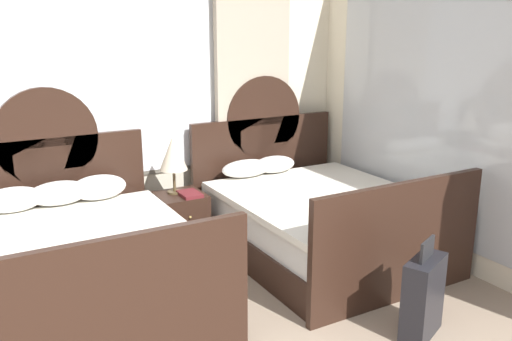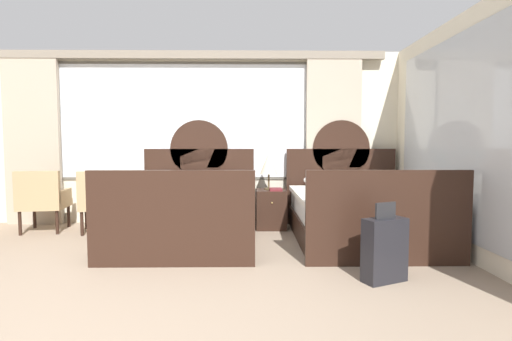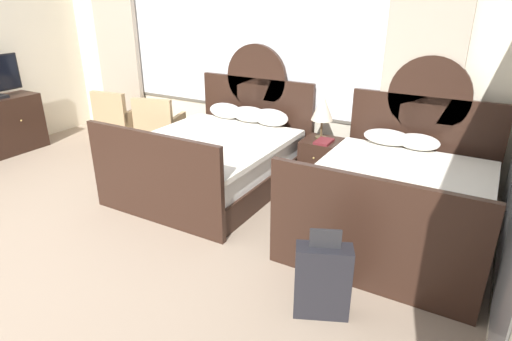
{
  "view_description": "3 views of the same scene",
  "coord_description": "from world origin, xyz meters",
  "px_view_note": "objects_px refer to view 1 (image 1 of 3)",
  "views": [
    {
      "loc": [
        -0.43,
        -1.4,
        2.13
      ],
      "look_at": [
        1.58,
        2.16,
        1.03
      ],
      "focal_mm": 37.69,
      "sensor_mm": 36.0,
      "label": 1
    },
    {
      "loc": [
        1.06,
        -2.41,
        1.25
      ],
      "look_at": [
        1.11,
        1.63,
        0.97
      ],
      "focal_mm": 26.8,
      "sensor_mm": 36.0,
      "label": 2
    },
    {
      "loc": [
        3.13,
        -1.5,
        2.26
      ],
      "look_at": [
        1.4,
        1.51,
        0.8
      ],
      "focal_mm": 30.09,
      "sensor_mm": 36.0,
      "label": 3
    }
  ],
  "objects_px": {
    "bed_near_window": "(79,266)",
    "suitcase_on_floor": "(423,297)",
    "nightstand_between_beds": "(181,222)",
    "table_lamp_on_nightstand": "(173,154)",
    "book_on_nightstand": "(190,194)",
    "bed_near_mirror": "(316,218)"
  },
  "relations": [
    {
      "from": "bed_near_window",
      "to": "suitcase_on_floor",
      "type": "bearing_deg",
      "value": -37.64
    },
    {
      "from": "bed_near_window",
      "to": "nightstand_between_beds",
      "type": "distance_m",
      "value": 1.3
    },
    {
      "from": "nightstand_between_beds",
      "to": "suitcase_on_floor",
      "type": "distance_m",
      "value": 2.42
    },
    {
      "from": "table_lamp_on_nightstand",
      "to": "book_on_nightstand",
      "type": "distance_m",
      "value": 0.41
    },
    {
      "from": "table_lamp_on_nightstand",
      "to": "book_on_nightstand",
      "type": "bearing_deg",
      "value": -56.31
    },
    {
      "from": "nightstand_between_beds",
      "to": "table_lamp_on_nightstand",
      "type": "xyz_separation_m",
      "value": [
        -0.03,
        0.06,
        0.68
      ]
    },
    {
      "from": "book_on_nightstand",
      "to": "suitcase_on_floor",
      "type": "xyz_separation_m",
      "value": [
        0.85,
        -2.15,
        -0.3
      ]
    },
    {
      "from": "table_lamp_on_nightstand",
      "to": "bed_near_mirror",
      "type": "bearing_deg",
      "value": -33.3
    },
    {
      "from": "nightstand_between_beds",
      "to": "suitcase_on_floor",
      "type": "height_order",
      "value": "suitcase_on_floor"
    },
    {
      "from": "bed_near_window",
      "to": "suitcase_on_floor",
      "type": "xyz_separation_m",
      "value": [
        2.02,
        -1.56,
        -0.07
      ]
    },
    {
      "from": "nightstand_between_beds",
      "to": "suitcase_on_floor",
      "type": "bearing_deg",
      "value": -67.72
    },
    {
      "from": "bed_near_window",
      "to": "table_lamp_on_nightstand",
      "type": "distance_m",
      "value": 1.43
    },
    {
      "from": "bed_near_mirror",
      "to": "book_on_nightstand",
      "type": "relative_size",
      "value": 8.34
    },
    {
      "from": "book_on_nightstand",
      "to": "suitcase_on_floor",
      "type": "distance_m",
      "value": 2.33
    },
    {
      "from": "book_on_nightstand",
      "to": "bed_near_window",
      "type": "bearing_deg",
      "value": -153.22
    },
    {
      "from": "nightstand_between_beds",
      "to": "table_lamp_on_nightstand",
      "type": "bearing_deg",
      "value": 121.47
    },
    {
      "from": "table_lamp_on_nightstand",
      "to": "book_on_nightstand",
      "type": "xyz_separation_m",
      "value": [
        0.1,
        -0.14,
        -0.37
      ]
    },
    {
      "from": "bed_near_mirror",
      "to": "nightstand_between_beds",
      "type": "xyz_separation_m",
      "value": [
        -1.1,
        0.69,
        -0.07
      ]
    },
    {
      "from": "bed_near_window",
      "to": "nightstand_between_beds",
      "type": "relative_size",
      "value": 3.75
    },
    {
      "from": "table_lamp_on_nightstand",
      "to": "suitcase_on_floor",
      "type": "height_order",
      "value": "table_lamp_on_nightstand"
    },
    {
      "from": "bed_near_window",
      "to": "bed_near_mirror",
      "type": "distance_m",
      "value": 2.21
    },
    {
      "from": "bed_near_mirror",
      "to": "nightstand_between_beds",
      "type": "relative_size",
      "value": 3.75
    }
  ]
}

